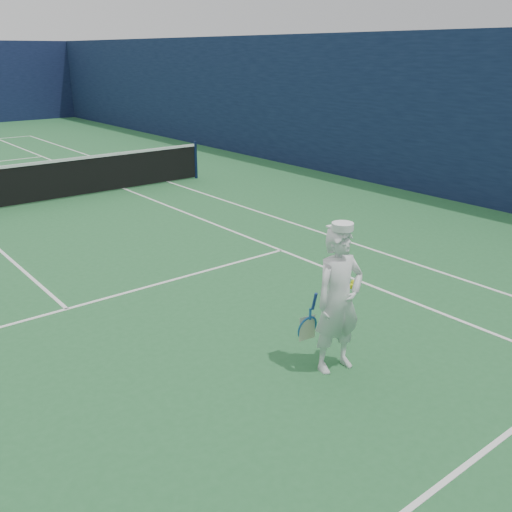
% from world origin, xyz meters
% --- Properties ---
extents(tennis_player, '(0.75, 0.56, 1.78)m').
position_xyz_m(tennis_player, '(1.87, -9.95, 0.87)').
color(tennis_player, white).
rests_on(tennis_player, ground).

